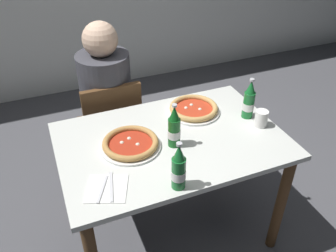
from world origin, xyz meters
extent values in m
plane|color=#4C4C51|center=(0.00, 0.00, 0.00)|extent=(8.00, 8.00, 0.00)
cube|color=silver|center=(0.00, 0.00, 0.73)|extent=(1.20, 0.80, 0.03)
cylinder|color=brown|center=(0.54, -0.34, 0.36)|extent=(0.06, 0.06, 0.72)
cylinder|color=brown|center=(-0.54, 0.34, 0.36)|extent=(0.06, 0.06, 0.72)
cylinder|color=brown|center=(0.54, 0.34, 0.36)|extent=(0.06, 0.06, 0.72)
cube|color=brown|center=(-0.20, 0.68, 0.43)|extent=(0.40, 0.40, 0.04)
cube|color=brown|center=(-0.20, 0.50, 0.65)|extent=(0.38, 0.04, 0.40)
cylinder|color=brown|center=(-0.03, 0.85, 0.21)|extent=(0.04, 0.04, 0.41)
cylinder|color=brown|center=(-0.37, 0.85, 0.21)|extent=(0.04, 0.04, 0.41)
cylinder|color=brown|center=(-0.03, 0.51, 0.21)|extent=(0.04, 0.04, 0.41)
cylinder|color=brown|center=(-0.37, 0.51, 0.21)|extent=(0.04, 0.04, 0.41)
cube|color=#2D3342|center=(-0.20, 0.66, 0.23)|extent=(0.32, 0.28, 0.45)
cylinder|color=#3F3F47|center=(-0.20, 0.66, 0.73)|extent=(0.34, 0.34, 0.55)
sphere|color=beige|center=(-0.20, 0.66, 1.10)|extent=(0.22, 0.22, 0.22)
cylinder|color=white|center=(-0.22, 0.01, 0.76)|extent=(0.32, 0.32, 0.01)
cylinder|color=#AD2D19|center=(-0.22, 0.01, 0.77)|extent=(0.23, 0.23, 0.01)
torus|color=#B78447|center=(-0.22, 0.01, 0.78)|extent=(0.29, 0.29, 0.03)
sphere|color=silver|center=(-0.26, 0.04, 0.77)|extent=(0.02, 0.02, 0.02)
sphere|color=silver|center=(-0.19, -0.01, 0.77)|extent=(0.02, 0.02, 0.02)
sphere|color=silver|center=(-0.22, 0.06, 0.77)|extent=(0.02, 0.02, 0.02)
cylinder|color=white|center=(0.23, 0.20, 0.76)|extent=(0.31, 0.31, 0.01)
cylinder|color=#BC381E|center=(0.23, 0.20, 0.77)|extent=(0.22, 0.22, 0.01)
torus|color=tan|center=(0.23, 0.20, 0.78)|extent=(0.29, 0.29, 0.03)
sphere|color=silver|center=(0.19, 0.22, 0.77)|extent=(0.02, 0.02, 0.02)
sphere|color=silver|center=(0.26, 0.18, 0.77)|extent=(0.02, 0.02, 0.02)
sphere|color=silver|center=(0.23, 0.24, 0.77)|extent=(0.02, 0.02, 0.02)
cylinder|color=#196B2D|center=(-0.11, -0.34, 0.83)|extent=(0.06, 0.06, 0.16)
cone|color=#196B2D|center=(-0.11, -0.34, 0.95)|extent=(0.05, 0.05, 0.07)
cylinder|color=#B7B7BC|center=(-0.11, -0.34, 0.99)|extent=(0.03, 0.03, 0.01)
cylinder|color=white|center=(-0.11, -0.34, 0.82)|extent=(0.07, 0.07, 0.04)
cylinder|color=#14591E|center=(-0.01, -0.05, 0.83)|extent=(0.06, 0.06, 0.16)
cone|color=#14591E|center=(-0.01, -0.05, 0.95)|extent=(0.05, 0.05, 0.07)
cylinder|color=#B7B7BC|center=(-0.01, -0.05, 0.99)|extent=(0.03, 0.03, 0.01)
cylinder|color=white|center=(-0.01, -0.05, 0.82)|extent=(0.07, 0.07, 0.04)
cylinder|color=#196B2D|center=(0.49, 0.03, 0.83)|extent=(0.06, 0.06, 0.16)
cone|color=#196B2D|center=(0.49, 0.03, 0.95)|extent=(0.05, 0.05, 0.07)
cylinder|color=#B7B7BC|center=(0.49, 0.03, 0.99)|extent=(0.03, 0.03, 0.01)
cylinder|color=white|center=(0.49, 0.03, 0.82)|extent=(0.07, 0.07, 0.04)
cube|color=white|center=(-0.41, -0.24, 0.75)|extent=(0.23, 0.23, 0.00)
cube|color=silver|center=(-0.39, -0.24, 0.76)|extent=(0.06, 0.19, 0.00)
cube|color=silver|center=(-0.43, -0.24, 0.76)|extent=(0.09, 0.16, 0.00)
cylinder|color=white|center=(0.51, -0.07, 0.80)|extent=(0.07, 0.07, 0.09)
camera|label=1|loc=(-0.58, -1.38, 1.88)|focal=37.33mm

